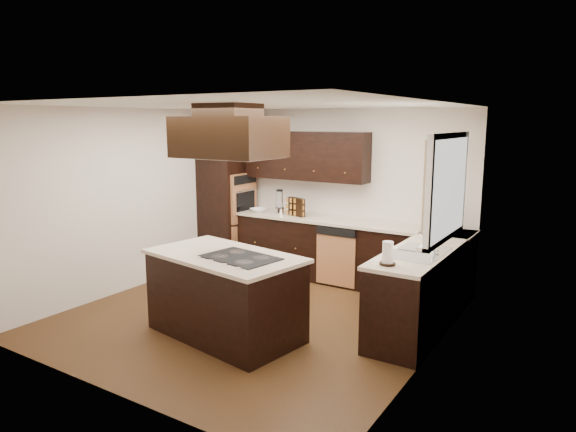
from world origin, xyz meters
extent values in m
cube|color=brown|center=(0.00, 0.00, -0.01)|extent=(4.20, 4.20, 0.02)
cube|color=silver|center=(0.00, 0.00, 2.51)|extent=(4.20, 4.20, 0.02)
cube|color=beige|center=(0.00, 2.11, 1.25)|extent=(4.20, 0.02, 2.50)
cube|color=beige|center=(0.00, -2.11, 1.25)|extent=(4.20, 0.02, 2.50)
cube|color=beige|center=(-2.11, 0.00, 1.25)|extent=(0.02, 4.20, 2.50)
cube|color=beige|center=(2.11, 0.00, 1.25)|extent=(0.02, 4.20, 2.50)
cube|color=black|center=(-1.78, 1.71, 1.06)|extent=(0.65, 0.75, 2.12)
cube|color=#BD7647|center=(-1.43, 1.71, 1.12)|extent=(0.05, 0.62, 0.78)
cube|color=black|center=(0.03, 1.80, 0.44)|extent=(2.93, 0.60, 0.88)
cube|color=black|center=(1.80, 0.90, 0.44)|extent=(0.60, 2.40, 0.88)
cube|color=beige|center=(0.03, 1.79, 0.90)|extent=(2.93, 0.63, 0.04)
cube|color=beige|center=(1.79, 0.90, 0.90)|extent=(0.63, 2.40, 0.04)
cube|color=black|center=(-0.43, 1.93, 1.81)|extent=(2.00, 0.34, 0.72)
cube|color=#BD7647|center=(0.33, 1.50, 0.40)|extent=(0.60, 0.05, 0.72)
cube|color=white|center=(2.07, 0.55, 1.65)|extent=(0.06, 1.32, 1.12)
cube|color=white|center=(2.10, 0.55, 1.65)|extent=(0.00, 1.20, 1.00)
cube|color=beige|center=(2.01, 0.13, 1.70)|extent=(0.02, 0.34, 0.90)
cube|color=beige|center=(2.01, 0.97, 1.70)|extent=(0.02, 0.34, 0.90)
cube|color=silver|center=(1.80, 0.55, 0.92)|extent=(0.52, 0.84, 0.01)
cube|color=black|center=(0.05, -0.61, 0.44)|extent=(1.77, 1.15, 0.88)
cube|color=beige|center=(0.05, -0.61, 0.90)|extent=(1.83, 1.22, 0.04)
cube|color=black|center=(0.30, -0.65, 0.93)|extent=(0.85, 0.64, 0.01)
cube|color=black|center=(0.10, -0.55, 2.16)|extent=(1.05, 0.72, 0.42)
cube|color=black|center=(0.10, -0.55, 2.44)|extent=(0.55, 0.50, 0.13)
cylinder|color=silver|center=(-0.74, 1.70, 0.97)|extent=(0.15, 0.15, 0.10)
cone|color=silver|center=(-0.74, 1.70, 1.15)|extent=(0.13, 0.13, 0.26)
cube|color=black|center=(-0.47, 1.74, 1.06)|extent=(0.33, 0.20, 0.27)
imported|color=white|center=(-1.14, 1.70, 0.95)|extent=(0.31, 0.31, 0.06)
imported|color=white|center=(1.74, 1.11, 1.01)|extent=(0.10, 0.10, 0.17)
cylinder|color=white|center=(1.69, -0.08, 1.04)|extent=(0.11, 0.11, 0.24)
camera|label=1|loc=(3.47, -4.75, 2.32)|focal=32.00mm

